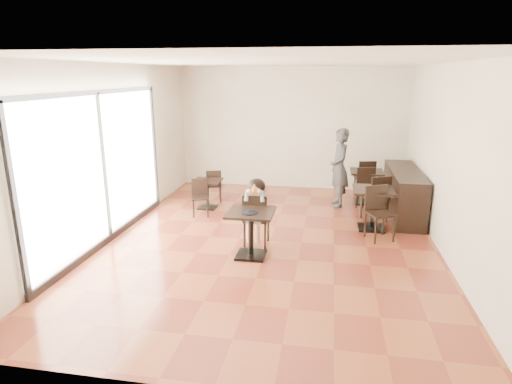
% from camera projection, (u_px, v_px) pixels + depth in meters
% --- Properties ---
extents(floor, '(6.00, 8.00, 0.01)m').
position_uv_depth(floor, '(270.00, 240.00, 7.98)').
color(floor, brown).
rests_on(floor, ground).
extents(ceiling, '(6.00, 8.00, 0.01)m').
position_uv_depth(ceiling, '(272.00, 62.00, 7.13)').
color(ceiling, white).
rests_on(ceiling, floor).
extents(wall_back, '(6.00, 0.01, 3.20)m').
position_uv_depth(wall_back, '(292.00, 129.00, 11.35)').
color(wall_back, silver).
rests_on(wall_back, floor).
extents(wall_front, '(6.00, 0.01, 3.20)m').
position_uv_depth(wall_front, '(208.00, 239.00, 3.76)').
color(wall_front, silver).
rests_on(wall_front, floor).
extents(wall_left, '(0.01, 8.00, 3.20)m').
position_uv_depth(wall_left, '(113.00, 151.00, 8.05)').
color(wall_left, silver).
rests_on(wall_left, floor).
extents(wall_right, '(0.01, 8.00, 3.20)m').
position_uv_depth(wall_right, '(451.00, 162.00, 7.06)').
color(wall_right, silver).
rests_on(wall_right, floor).
extents(storefront_window, '(0.04, 4.50, 2.60)m').
position_uv_depth(storefront_window, '(102.00, 167.00, 7.63)').
color(storefront_window, white).
rests_on(storefront_window, floor).
extents(child_table, '(0.76, 0.76, 0.81)m').
position_uv_depth(child_table, '(251.00, 234.00, 7.19)').
color(child_table, black).
rests_on(child_table, floor).
extents(child_chair, '(0.44, 0.44, 0.97)m').
position_uv_depth(child_chair, '(256.00, 219.00, 7.69)').
color(child_chair, black).
rests_on(child_chair, floor).
extents(child, '(0.44, 0.61, 1.22)m').
position_uv_depth(child, '(256.00, 212.00, 7.66)').
color(child, gray).
rests_on(child, child_chair).
extents(plate, '(0.27, 0.27, 0.02)m').
position_uv_depth(plate, '(250.00, 213.00, 6.99)').
color(plate, black).
rests_on(plate, child_table).
extents(pizza_slice, '(0.28, 0.22, 0.07)m').
position_uv_depth(pizza_slice, '(255.00, 191.00, 7.36)').
color(pizza_slice, '#D9BB6C').
rests_on(pizza_slice, child).
extents(adult_patron, '(0.57, 0.74, 1.82)m').
position_uv_depth(adult_patron, '(339.00, 168.00, 9.87)').
color(adult_patron, '#3A3A3F').
rests_on(adult_patron, floor).
extents(cafe_table_mid, '(1.04, 1.04, 0.83)m').
position_uv_depth(cafe_table_mid, '(372.00, 209.00, 8.47)').
color(cafe_table_mid, black).
rests_on(cafe_table_mid, floor).
extents(cafe_table_left, '(0.79, 0.79, 0.66)m').
position_uv_depth(cafe_table_left, '(207.00, 194.00, 9.84)').
color(cafe_table_left, black).
rests_on(cafe_table_left, floor).
extents(cafe_table_back, '(0.90, 0.90, 0.79)m').
position_uv_depth(cafe_table_back, '(366.00, 187.00, 10.18)').
color(cafe_table_back, black).
rests_on(cafe_table_back, floor).
extents(chair_mid_a, '(0.59, 0.59, 1.00)m').
position_uv_depth(chair_mid_a, '(375.00, 198.00, 8.96)').
color(chair_mid_a, black).
rests_on(chair_mid_a, floor).
extents(chair_mid_b, '(0.59, 0.59, 1.00)m').
position_uv_depth(chair_mid_b, '(381.00, 214.00, 7.91)').
color(chair_mid_b, black).
rests_on(chair_mid_b, floor).
extents(chair_left_a, '(0.45, 0.45, 0.80)m').
position_uv_depth(chair_left_a, '(214.00, 185.00, 10.34)').
color(chair_left_a, black).
rests_on(chair_left_a, floor).
extents(chair_left_b, '(0.45, 0.45, 0.80)m').
position_uv_depth(chair_left_b, '(200.00, 198.00, 9.30)').
color(chair_left_b, black).
rests_on(chair_left_b, floor).
extents(chair_back_a, '(0.51, 0.51, 0.95)m').
position_uv_depth(chair_back_a, '(364.00, 178.00, 10.69)').
color(chair_back_a, black).
rests_on(chair_back_a, floor).
extents(chair_back_b, '(0.51, 0.51, 0.95)m').
position_uv_depth(chair_back_b, '(368.00, 190.00, 9.64)').
color(chair_back_b, black).
rests_on(chair_back_b, floor).
extents(service_counter, '(0.60, 2.40, 1.00)m').
position_uv_depth(service_counter, '(403.00, 193.00, 9.31)').
color(service_counter, black).
rests_on(service_counter, floor).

